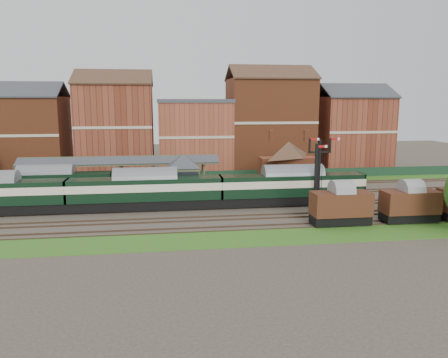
{
  "coord_description": "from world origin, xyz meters",
  "views": [
    {
      "loc": [
        -5.39,
        -49.14,
        12.11
      ],
      "look_at": [
        1.8,
        2.0,
        3.0
      ],
      "focal_mm": 35.0,
      "sensor_mm": 36.0,
      "label": 1
    }
  ],
  "objects": [
    {
      "name": "dmu_train",
      "position": [
        -7.44,
        0.0,
        2.32
      ],
      "size": [
        51.46,
        2.71,
        3.95
      ],
      "color": "black",
      "rests_on": "ground"
    },
    {
      "name": "platform_railcar",
      "position": [
        -19.78,
        6.5,
        2.17
      ],
      "size": [
        15.99,
        2.52,
        3.68
      ],
      "color": "black",
      "rests_on": "ground"
    },
    {
      "name": "station_building",
      "position": [
        12.0,
        9.75,
        3.96
      ],
      "size": [
        8.1,
        8.1,
        5.9
      ],
      "color": "#964726",
      "rests_on": "platform"
    },
    {
      "name": "fence",
      "position": [
        0.0,
        18.0,
        0.75
      ],
      "size": [
        90.0,
        0.12,
        1.5
      ],
      "primitive_type": "cube",
      "color": "#193823",
      "rests_on": "ground"
    },
    {
      "name": "goods_van_a",
      "position": [
        11.97,
        -9.0,
        2.01
      ],
      "size": [
        5.8,
        2.52,
        3.52
      ],
      "color": "black",
      "rests_on": "ground"
    },
    {
      "name": "signal_box",
      "position": [
        -3.0,
        3.25,
        3.19
      ],
      "size": [
        5.4,
        5.4,
        6.0
      ],
      "color": "#5C6B4C",
      "rests_on": "ground"
    },
    {
      "name": "brick_hut",
      "position": [
        5.0,
        3.25,
        1.2
      ],
      "size": [
        3.2,
        2.64,
        2.94
      ],
      "color": "maroon",
      "rests_on": "ground"
    },
    {
      "name": "platform",
      "position": [
        -5.0,
        9.75,
        0.5
      ],
      "size": [
        55.0,
        3.4,
        1.0
      ],
      "primitive_type": "cube",
      "color": "#2D2D2D",
      "rests_on": "ground"
    },
    {
      "name": "grass_back",
      "position": [
        0.0,
        16.0,
        0.03
      ],
      "size": [
        90.0,
        4.5,
        0.06
      ],
      "primitive_type": "cube",
      "color": "#2D6619",
      "rests_on": "ground"
    },
    {
      "name": "canopy",
      "position": [
        -11.0,
        9.75,
        4.58
      ],
      "size": [
        26.0,
        3.89,
        4.08
      ],
      "color": "#4A5434",
      "rests_on": "platform"
    },
    {
      "name": "town_backdrop",
      "position": [
        -0.18,
        25.0,
        7.0
      ],
      "size": [
        69.0,
        10.0,
        16.0
      ],
      "color": "#964726",
      "rests_on": "ground"
    },
    {
      "name": "semaphore_bracket",
      "position": [
        12.04,
        -2.5,
        4.63
      ],
      "size": [
        3.6,
        0.25,
        8.18
      ],
      "color": "black",
      "rests_on": "ground"
    },
    {
      "name": "goods_van_b",
      "position": [
        19.34,
        -9.0,
        1.96
      ],
      "size": [
        5.65,
        2.45,
        3.43
      ],
      "color": "black",
      "rests_on": "ground"
    },
    {
      "name": "grass_front",
      "position": [
        0.0,
        -12.0,
        0.03
      ],
      "size": [
        90.0,
        5.0,
        0.06
      ],
      "primitive_type": "cube",
      "color": "#2D6619",
      "rests_on": "ground"
    },
    {
      "name": "ground",
      "position": [
        0.0,
        0.0,
        0.0
      ],
      "size": [
        160.0,
        160.0,
        0.0
      ],
      "primitive_type": "plane",
      "color": "#473D33",
      "rests_on": "ground"
    },
    {
      "name": "semaphore_siding",
      "position": [
        10.02,
        -7.0,
        4.16
      ],
      "size": [
        1.23,
        0.25,
        8.0
      ],
      "color": "black",
      "rests_on": "ground"
    }
  ]
}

